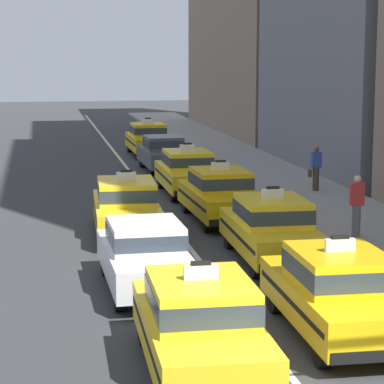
{
  "coord_description": "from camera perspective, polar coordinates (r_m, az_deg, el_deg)",
  "views": [
    {
      "loc": [
        -3.98,
        -10.89,
        5.3
      ],
      "look_at": [
        0.33,
        12.38,
        1.3
      ],
      "focal_mm": 77.92,
      "sensor_mm": 36.0,
      "label": 1
    }
  ],
  "objects": [
    {
      "name": "sedan_left_second",
      "position": [
        18.65,
        -3.24,
        -4.23
      ],
      "size": [
        1.83,
        4.33,
        1.58
      ],
      "color": "black",
      "rests_on": "ground"
    },
    {
      "name": "taxi_right_fourth",
      "position": [
        31.13,
        -0.35,
        1.43
      ],
      "size": [
        1.83,
        4.56,
        1.96
      ],
      "color": "black",
      "rests_on": "ground"
    },
    {
      "name": "pedestrian_near_crosswalk",
      "position": [
        23.68,
        11.21,
        -0.94
      ],
      "size": [
        0.36,
        0.24,
        1.76
      ],
      "color": "slate",
      "rests_on": "sidewalk_curb"
    },
    {
      "name": "taxi_right_sixth",
      "position": [
        43.04,
        -3.05,
        3.68
      ],
      "size": [
        1.89,
        4.59,
        1.96
      ],
      "color": "black",
      "rests_on": "ground"
    },
    {
      "name": "sedan_right_fifth",
      "position": [
        37.32,
        -2.0,
        2.74
      ],
      "size": [
        1.88,
        4.35,
        1.58
      ],
      "color": "black",
      "rests_on": "ground"
    },
    {
      "name": "lane_stripe_left_right",
      "position": [
        31.59,
        -3.11,
        -0.07
      ],
      "size": [
        0.14,
        80.0,
        0.01
      ],
      "primitive_type": "cube",
      "color": "silver",
      "rests_on": "ground"
    },
    {
      "name": "sidewalk_curb",
      "position": [
        28.09,
        9.64,
        -1.26
      ],
      "size": [
        4.0,
        90.0,
        0.15
      ],
      "primitive_type": "cube",
      "color": "gray",
      "rests_on": "ground"
    },
    {
      "name": "taxi_left_nearest",
      "position": [
        13.86,
        0.54,
        -9.0
      ],
      "size": [
        1.91,
        4.6,
        1.96
      ],
      "color": "black",
      "rests_on": "ground"
    },
    {
      "name": "taxi_left_third",
      "position": [
        24.14,
        -4.51,
        -0.99
      ],
      "size": [
        2.0,
        4.63,
        1.96
      ],
      "color": "black",
      "rests_on": "ground"
    },
    {
      "name": "taxi_right_nearest",
      "position": [
        15.91,
        9.88,
        -6.68
      ],
      "size": [
        1.91,
        4.59,
        1.96
      ],
      "color": "black",
      "rests_on": "ground"
    },
    {
      "name": "taxi_right_third",
      "position": [
        26.21,
        1.9,
        -0.12
      ],
      "size": [
        1.93,
        4.61,
        1.96
      ],
      "color": "black",
      "rests_on": "ground"
    },
    {
      "name": "pedestrian_mid_block",
      "position": [
        31.44,
        8.47,
        1.6
      ],
      "size": [
        0.47,
        0.24,
        1.67
      ],
      "color": "#473828",
      "rests_on": "sidewalk_curb"
    },
    {
      "name": "taxi_right_second",
      "position": [
        21.26,
        5.45,
        -2.45
      ],
      "size": [
        1.92,
        4.6,
        1.96
      ],
      "color": "black",
      "rests_on": "ground"
    }
  ]
}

